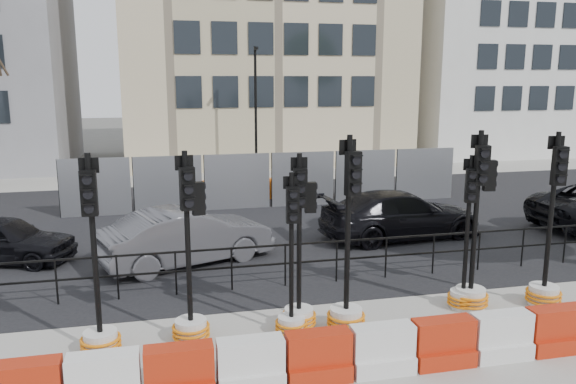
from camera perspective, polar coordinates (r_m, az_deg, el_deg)
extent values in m
plane|color=#51514C|center=(12.03, 6.69, -11.08)|extent=(120.00, 120.00, 0.00)
cube|color=gray|center=(9.54, 12.99, -17.60)|extent=(40.00, 6.00, 0.02)
cube|color=black|center=(18.44, -0.56, -2.93)|extent=(40.00, 14.00, 0.03)
cube|color=gray|center=(27.11, -4.62, 1.69)|extent=(40.00, 4.00, 0.02)
cube|color=silver|center=(38.69, 20.53, 15.81)|extent=(12.00, 9.00, 16.00)
cylinder|color=black|center=(12.55, -22.46, -8.50)|extent=(0.04, 0.04, 1.00)
cylinder|color=black|center=(12.39, -16.93, -8.36)|extent=(0.04, 0.04, 1.00)
cylinder|color=black|center=(12.35, -11.32, -8.14)|extent=(0.04, 0.04, 1.00)
cylinder|color=black|center=(12.43, -5.74, -7.84)|extent=(0.04, 0.04, 1.00)
cylinder|color=black|center=(12.62, -0.28, -7.48)|extent=(0.04, 0.04, 1.00)
cylinder|color=black|center=(12.92, 4.96, -7.07)|extent=(0.04, 0.04, 1.00)
cylinder|color=black|center=(13.32, 9.92, -6.62)|extent=(0.04, 0.04, 1.00)
cylinder|color=black|center=(13.82, 14.54, -6.16)|extent=(0.04, 0.04, 1.00)
cylinder|color=black|center=(14.40, 18.81, -5.70)|extent=(0.04, 0.04, 1.00)
cylinder|color=black|center=(15.05, 22.73, -5.25)|extent=(0.04, 0.04, 1.00)
cylinder|color=black|center=(15.76, 26.30, -4.82)|extent=(0.04, 0.04, 1.00)
cube|color=black|center=(12.78, 5.00, -5.03)|extent=(18.00, 0.04, 0.04)
cube|color=black|center=(12.91, 4.97, -6.86)|extent=(18.00, 0.04, 0.04)
cube|color=gray|center=(19.90, -18.98, 0.42)|extent=(2.30, 0.05, 2.00)
cylinder|color=black|center=(20.06, -22.25, 0.27)|extent=(0.05, 0.05, 2.00)
cube|color=gray|center=(19.78, -12.07, 0.73)|extent=(2.30, 0.05, 2.00)
cylinder|color=black|center=(19.81, -15.39, 0.58)|extent=(0.05, 0.05, 2.00)
cube|color=gray|center=(19.95, -5.16, 1.03)|extent=(2.30, 0.05, 2.00)
cylinder|color=black|center=(19.83, -8.46, 0.89)|extent=(0.05, 0.05, 2.00)
cube|color=gray|center=(20.40, 1.53, 1.30)|extent=(2.30, 0.05, 2.00)
cylinder|color=black|center=(20.15, -1.64, 1.18)|extent=(0.05, 0.05, 2.00)
cube|color=gray|center=(21.12, 7.85, 1.55)|extent=(2.30, 0.05, 2.00)
cylinder|color=black|center=(20.74, 4.88, 1.44)|extent=(0.05, 0.05, 2.00)
cube|color=gray|center=(22.07, 13.70, 1.76)|extent=(2.30, 0.05, 2.00)
cylinder|color=black|center=(21.59, 10.96, 1.66)|extent=(0.05, 0.05, 2.00)
cube|color=orange|center=(21.37, -13.14, -0.17)|extent=(1.00, 0.40, 0.80)
cube|color=orange|center=(21.44, -7.79, 0.07)|extent=(1.00, 0.40, 0.80)
cube|color=orange|center=(21.70, -2.53, 0.30)|extent=(1.00, 0.40, 0.80)
cube|color=orange|center=(22.14, 2.57, 0.52)|extent=(1.00, 0.40, 0.80)
cylinder|color=black|center=(25.86, -3.29, 7.90)|extent=(0.12, 0.12, 6.00)
cube|color=black|center=(25.60, -3.27, 14.36)|extent=(0.12, 0.50, 0.12)
cube|color=#B0270E|center=(8.88, -25.30, -16.83)|extent=(1.00, 0.35, 0.50)
cube|color=white|center=(8.71, -18.24, -16.86)|extent=(1.00, 0.35, 0.50)
cube|color=#B0270E|center=(8.66, -11.01, -16.63)|extent=(1.00, 0.35, 0.50)
cube|color=white|center=(8.93, -3.80, -18.44)|extent=(1.00, 0.50, 0.30)
cube|color=white|center=(8.74, -3.83, -16.16)|extent=(1.00, 0.35, 0.50)
cube|color=#B0270E|center=(9.12, 3.05, -17.72)|extent=(1.00, 0.50, 0.30)
cube|color=#B0270E|center=(8.94, 3.08, -15.48)|extent=(1.00, 0.35, 0.50)
cube|color=white|center=(9.44, 9.48, -16.82)|extent=(1.00, 0.50, 0.30)
cube|color=white|center=(9.25, 9.56, -14.64)|extent=(1.00, 0.35, 0.50)
cube|color=#B0270E|center=(9.85, 15.36, -15.82)|extent=(1.00, 0.50, 0.30)
cube|color=#B0270E|center=(9.67, 15.49, -13.71)|extent=(1.00, 0.35, 0.50)
cube|color=white|center=(10.35, 20.67, -14.76)|extent=(1.00, 0.50, 0.30)
cube|color=white|center=(10.19, 20.84, -12.74)|extent=(1.00, 0.35, 0.50)
cube|color=#B0270E|center=(10.93, 25.41, -13.71)|extent=(1.00, 0.50, 0.30)
cube|color=#B0270E|center=(10.78, 25.60, -11.78)|extent=(1.00, 0.35, 0.50)
cylinder|color=silver|center=(10.32, -18.48, -14.32)|extent=(0.56, 0.56, 0.42)
torus|color=orange|center=(10.36, -18.45, -14.74)|extent=(0.68, 0.68, 0.05)
torus|color=orange|center=(10.32, -18.48, -14.32)|extent=(0.68, 0.68, 0.05)
torus|color=orange|center=(10.29, -18.51, -13.90)|extent=(0.68, 0.68, 0.05)
cylinder|color=black|center=(9.73, -19.11, -5.40)|extent=(0.09, 0.09, 3.13)
cube|color=black|center=(9.39, -19.58, -0.12)|extent=(0.25, 0.15, 0.73)
cylinder|color=black|center=(9.35, -19.55, -1.60)|extent=(0.16, 0.06, 0.16)
cylinder|color=black|center=(9.31, -19.65, -0.22)|extent=(0.16, 0.06, 0.16)
cylinder|color=black|center=(9.27, -19.74, 1.17)|extent=(0.16, 0.06, 0.16)
cube|color=black|center=(9.50, -19.59, 2.57)|extent=(0.31, 0.04, 0.25)
cylinder|color=silver|center=(10.39, -9.82, -13.70)|extent=(0.56, 0.56, 0.41)
torus|color=orange|center=(10.43, -9.81, -14.11)|extent=(0.67, 0.67, 0.05)
torus|color=orange|center=(10.39, -9.82, -13.70)|extent=(0.67, 0.67, 0.05)
torus|color=orange|center=(10.36, -9.84, -13.28)|extent=(0.67, 0.67, 0.05)
cylinder|color=black|center=(9.81, -10.15, -4.89)|extent=(0.09, 0.09, 3.11)
cube|color=black|center=(9.47, -10.18, 0.33)|extent=(0.27, 0.19, 0.73)
cylinder|color=black|center=(9.44, -10.02, -1.12)|extent=(0.16, 0.08, 0.16)
cylinder|color=black|center=(9.39, -10.07, 0.24)|extent=(0.16, 0.08, 0.16)
cylinder|color=black|center=(9.35, -10.11, 1.61)|extent=(0.16, 0.08, 0.16)
cube|color=black|center=(9.58, -10.52, 2.96)|extent=(0.31, 0.09, 0.25)
cube|color=black|center=(9.68, -9.11, -0.65)|extent=(0.23, 0.17, 0.57)
cylinder|color=silver|center=(10.49, 0.34, -13.42)|extent=(0.49, 0.49, 0.36)
torus|color=orange|center=(10.52, 0.34, -13.78)|extent=(0.59, 0.59, 0.05)
torus|color=orange|center=(10.49, 0.34, -13.42)|extent=(0.59, 0.59, 0.05)
torus|color=orange|center=(10.46, 0.34, -13.06)|extent=(0.59, 0.59, 0.05)
cylinder|color=black|center=(9.96, 0.35, -5.79)|extent=(0.08, 0.08, 2.74)
cube|color=black|center=(9.65, 0.47, -1.32)|extent=(0.22, 0.14, 0.64)
cylinder|color=black|center=(9.62, 0.55, -2.58)|extent=(0.14, 0.05, 0.14)
cylinder|color=black|center=(9.58, 0.55, -1.42)|extent=(0.14, 0.05, 0.14)
cylinder|color=black|center=(9.53, 0.55, -0.24)|extent=(0.14, 0.05, 0.14)
cube|color=black|center=(9.73, 0.30, 0.98)|extent=(0.27, 0.04, 0.22)
cylinder|color=silver|center=(10.74, 1.11, -12.70)|extent=(0.54, 0.54, 0.40)
torus|color=orange|center=(10.77, 1.11, -13.09)|extent=(0.65, 0.65, 0.05)
torus|color=orange|center=(10.74, 1.11, -12.70)|extent=(0.65, 0.65, 0.05)
torus|color=orange|center=(10.71, 1.11, -12.31)|extent=(0.65, 0.65, 0.05)
cylinder|color=black|center=(10.19, 1.14, -4.44)|extent=(0.09, 0.09, 3.01)
cube|color=black|center=(9.86, 1.26, 0.41)|extent=(0.25, 0.17, 0.70)
cylinder|color=black|center=(9.83, 1.31, -0.94)|extent=(0.15, 0.07, 0.15)
cylinder|color=black|center=(9.79, 1.32, 0.32)|extent=(0.15, 0.07, 0.15)
cylinder|color=black|center=(9.75, 1.33, 1.59)|extent=(0.15, 0.07, 0.15)
cube|color=black|center=(9.97, 1.13, 2.87)|extent=(0.30, 0.06, 0.24)
cube|color=black|center=(10.05, 2.29, -0.56)|extent=(0.21, 0.15, 0.55)
cylinder|color=silver|center=(10.70, 5.90, -12.74)|extent=(0.60, 0.60, 0.44)
torus|color=orange|center=(10.74, 5.89, -13.16)|extent=(0.72, 0.72, 0.06)
torus|color=orange|center=(10.70, 5.90, -12.74)|extent=(0.72, 0.72, 0.06)
torus|color=orange|center=(10.67, 5.91, -12.30)|extent=(0.72, 0.72, 0.06)
cylinder|color=black|center=(10.11, 6.10, -3.57)|extent=(0.10, 0.10, 3.31)
cube|color=black|center=(9.79, 6.62, 1.87)|extent=(0.29, 0.21, 0.77)
cylinder|color=black|center=(9.76, 6.86, 0.39)|extent=(0.17, 0.09, 0.17)
cylinder|color=black|center=(9.72, 6.90, 1.79)|extent=(0.17, 0.09, 0.17)
cylinder|color=black|center=(9.68, 6.93, 3.21)|extent=(0.17, 0.09, 0.17)
cube|color=black|center=(9.89, 6.08, 4.57)|extent=(0.33, 0.10, 0.26)
cylinder|color=silver|center=(12.15, 18.01, -10.23)|extent=(0.59, 0.59, 0.44)
torus|color=orange|center=(12.19, 17.98, -10.62)|extent=(0.71, 0.71, 0.05)
torus|color=orange|center=(12.15, 18.01, -10.23)|extent=(0.71, 0.71, 0.05)
torus|color=orange|center=(12.12, 18.04, -9.85)|extent=(0.71, 0.71, 0.05)
cylinder|color=black|center=(11.64, 18.54, -2.14)|extent=(0.10, 0.10, 3.30)
cube|color=black|center=(11.33, 19.11, 2.57)|extent=(0.29, 0.19, 0.77)
cylinder|color=black|center=(11.29, 19.20, 1.29)|extent=(0.17, 0.08, 0.16)
cylinder|color=black|center=(11.25, 19.28, 2.50)|extent=(0.17, 0.08, 0.16)
cylinder|color=black|center=(11.22, 19.36, 3.72)|extent=(0.17, 0.08, 0.16)
cube|color=black|center=(11.46, 18.87, 4.90)|extent=(0.33, 0.09, 0.26)
cube|color=black|center=(11.57, 19.79, 1.59)|extent=(0.24, 0.18, 0.60)
cylinder|color=silver|center=(12.13, 17.33, -10.39)|extent=(0.51, 0.51, 0.38)
torus|color=orange|center=(12.15, 17.31, -10.73)|extent=(0.62, 0.62, 0.05)
torus|color=orange|center=(12.13, 17.33, -10.39)|extent=(0.62, 0.62, 0.05)
torus|color=orange|center=(12.10, 17.35, -10.06)|extent=(0.62, 0.62, 0.05)
cylinder|color=black|center=(11.66, 17.77, -3.40)|extent=(0.09, 0.09, 2.86)
cube|color=black|center=(11.37, 18.14, 0.64)|extent=(0.26, 0.20, 0.67)
cylinder|color=black|center=(11.33, 18.15, -0.47)|extent=(0.15, 0.09, 0.14)
cylinder|color=black|center=(11.29, 18.22, 0.57)|extent=(0.15, 0.09, 0.14)
cylinder|color=black|center=(11.26, 18.28, 1.62)|extent=(0.15, 0.09, 0.14)
cube|color=black|center=(11.47, 18.09, 2.67)|extent=(0.28, 0.12, 0.23)
cylinder|color=silver|center=(12.84, 24.51, -9.56)|extent=(0.59, 0.59, 0.43)
torus|color=orange|center=(12.87, 24.47, -9.92)|extent=(0.71, 0.71, 0.05)
torus|color=orange|center=(12.84, 24.51, -9.56)|extent=(0.71, 0.71, 0.05)
torus|color=orange|center=(12.81, 24.54, -9.19)|extent=(0.71, 0.71, 0.05)
cylinder|color=black|center=(12.36, 25.17, -1.99)|extent=(0.10, 0.10, 3.26)
cube|color=black|center=(12.07, 25.86, 2.40)|extent=(0.28, 0.19, 0.76)
cylinder|color=black|center=(12.03, 25.96, 1.21)|extent=(0.17, 0.08, 0.16)
cylinder|color=black|center=(12.00, 26.06, 2.33)|extent=(0.17, 0.08, 0.16)
cylinder|color=black|center=(11.97, 26.16, 3.46)|extent=(0.17, 0.08, 0.16)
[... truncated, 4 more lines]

